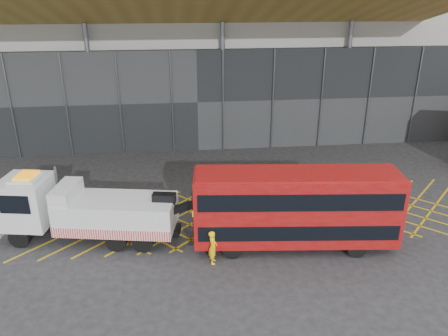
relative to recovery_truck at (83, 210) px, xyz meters
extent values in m
plane|color=#262628|center=(4.71, 1.64, -1.71)|extent=(120.00, 120.00, 0.00)
cube|color=gold|center=(-0.09, 1.64, -1.70)|extent=(7.16, 7.16, 0.01)
cube|color=gold|center=(-0.09, 1.64, -1.70)|extent=(7.16, 7.16, 0.01)
cube|color=gold|center=(1.51, 1.64, -1.70)|extent=(7.16, 7.16, 0.01)
cube|color=gold|center=(1.51, 1.64, -1.70)|extent=(7.16, 7.16, 0.01)
cube|color=gold|center=(3.11, 1.64, -1.70)|extent=(7.16, 7.16, 0.01)
cube|color=gold|center=(3.11, 1.64, -1.70)|extent=(7.16, 7.16, 0.01)
cube|color=gold|center=(4.71, 1.64, -1.70)|extent=(7.16, 7.16, 0.01)
cube|color=gold|center=(4.71, 1.64, -1.70)|extent=(7.16, 7.16, 0.01)
cube|color=gold|center=(6.31, 1.64, -1.70)|extent=(7.16, 7.16, 0.01)
cube|color=gold|center=(6.31, 1.64, -1.70)|extent=(7.16, 7.16, 0.01)
cube|color=gold|center=(7.91, 1.64, -1.70)|extent=(7.16, 7.16, 0.01)
cube|color=gold|center=(7.91, 1.64, -1.70)|extent=(7.16, 7.16, 0.01)
cube|color=gold|center=(9.51, 1.64, -1.70)|extent=(7.16, 7.16, 0.01)
cube|color=gold|center=(9.51, 1.64, -1.70)|extent=(7.16, 7.16, 0.01)
cube|color=gold|center=(11.11, 1.64, -1.70)|extent=(7.16, 7.16, 0.01)
cube|color=gold|center=(11.11, 1.64, -1.70)|extent=(7.16, 7.16, 0.01)
cube|color=gold|center=(12.71, 1.64, -1.70)|extent=(7.16, 7.16, 0.01)
cube|color=gold|center=(12.71, 1.64, -1.70)|extent=(7.16, 7.16, 0.01)
cube|color=gold|center=(14.31, 1.64, -1.70)|extent=(7.16, 7.16, 0.01)
cube|color=gold|center=(14.31, 1.64, -1.70)|extent=(7.16, 7.16, 0.01)
cube|color=gold|center=(15.91, 1.64, -1.70)|extent=(7.16, 7.16, 0.01)
cube|color=gold|center=(15.91, 1.64, -1.70)|extent=(7.16, 7.16, 0.01)
cube|color=gold|center=(17.51, 1.64, -1.70)|extent=(7.16, 7.16, 0.01)
cube|color=gold|center=(17.51, 1.64, -1.70)|extent=(7.16, 7.16, 0.01)
cube|color=gold|center=(19.11, 1.64, -1.70)|extent=(7.16, 7.16, 0.01)
cube|color=gold|center=(19.11, 1.64, -1.70)|extent=(7.16, 7.16, 0.01)
cube|color=gold|center=(20.71, 1.64, -1.70)|extent=(7.16, 7.16, 0.01)
cube|color=gold|center=(20.71, 1.64, -1.70)|extent=(7.16, 7.16, 0.01)
cube|color=gray|center=(6.71, 20.64, 7.29)|extent=(55.00, 14.00, 18.00)
cube|color=black|center=(6.71, 13.34, 2.29)|extent=(55.00, 0.80, 8.00)
cube|color=olive|center=(4.71, 9.64, 9.79)|extent=(40.00, 11.93, 4.07)
cylinder|color=#595B60|center=(-1.29, 13.14, 3.29)|extent=(0.36, 0.36, 10.00)
cylinder|color=#595B60|center=(8.71, 13.14, 3.29)|extent=(0.36, 0.36, 10.00)
cylinder|color=#595B60|center=(18.71, 13.14, 3.29)|extent=(0.36, 0.36, 10.00)
cube|color=black|center=(0.41, -0.07, -1.03)|extent=(9.25, 2.60, 0.34)
cube|color=white|center=(-2.84, 0.52, 0.38)|extent=(2.73, 2.81, 2.53)
cube|color=black|center=(-4.01, 0.73, 0.82)|extent=(0.43, 2.11, 1.07)
cube|color=red|center=(-4.04, 0.74, -0.88)|extent=(0.69, 2.53, 0.53)
cube|color=orange|center=(-2.65, 0.49, 1.87)|extent=(1.07, 1.30, 0.12)
cube|color=white|center=(1.75, -0.31, -0.10)|extent=(6.36, 3.47, 1.55)
cube|color=red|center=(1.53, -1.54, -0.69)|extent=(5.94, 1.13, 0.53)
cube|color=white|center=(-0.74, 0.14, 1.01)|extent=(1.37, 2.47, 0.68)
cube|color=black|center=(4.23, -0.76, 0.82)|extent=(1.23, 0.69, 0.49)
cube|color=black|center=(5.19, -0.94, 0.33)|extent=(2.15, 0.71, 1.05)
cylinder|color=black|center=(-3.21, -0.45, -1.17)|extent=(1.11, 0.53, 1.07)
cylinder|color=black|center=(-2.85, 1.56, -1.17)|extent=(1.11, 0.53, 1.07)
cylinder|color=black|center=(3.09, -1.59, -1.17)|extent=(1.11, 0.53, 1.07)
cylinder|color=black|center=(3.46, 0.41, -1.17)|extent=(1.11, 0.53, 1.07)
cylinder|color=#595B60|center=(-1.42, 1.25, 0.92)|extent=(0.14, 0.14, 2.14)
cube|color=maroon|center=(10.75, -1.95, 0.55)|extent=(10.27, 3.30, 3.56)
cube|color=black|center=(10.75, -1.95, -0.28)|extent=(9.88, 3.32, 0.78)
cube|color=black|center=(10.75, -1.95, 1.37)|extent=(9.88, 3.32, 0.87)
cube|color=black|center=(5.70, -1.46, -0.24)|extent=(0.26, 2.06, 1.19)
cube|color=black|center=(5.70, -1.46, 1.37)|extent=(0.26, 2.06, 0.87)
cube|color=yellow|center=(5.69, -1.46, 0.63)|extent=(0.22, 1.64, 0.32)
cube|color=maroon|center=(10.75, -1.95, 2.36)|extent=(10.05, 3.09, 0.11)
cylinder|color=black|center=(7.45, -2.65, -1.23)|extent=(0.98, 0.37, 0.95)
cylinder|color=black|center=(7.65, -0.62, -1.23)|extent=(0.98, 0.37, 0.95)
cylinder|color=black|center=(13.58, -3.24, -1.23)|extent=(0.98, 0.37, 0.95)
cylinder|color=black|center=(13.77, -1.21, -1.23)|extent=(0.98, 0.37, 0.95)
imported|color=yellow|center=(6.50, -2.95, -0.85)|extent=(0.46, 0.66, 1.72)
camera|label=1|loc=(5.05, -20.72, 10.65)|focal=35.00mm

